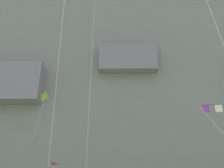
% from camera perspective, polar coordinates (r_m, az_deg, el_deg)
% --- Properties ---
extents(cliff_face, '(180.00, 30.66, 64.07)m').
position_cam_1_polar(cliff_face, '(65.24, 2.89, 0.76)').
color(cliff_face, gray).
rests_on(cliff_face, ground).
extents(kite_diamond_near_cliff, '(2.73, 2.18, 19.60)m').
position_cam_1_polar(kite_diamond_near_cliff, '(41.37, -15.12, -3.64)').
color(kite_diamond_near_cliff, '#8CCC33').
rests_on(kite_diamond_near_cliff, ground).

